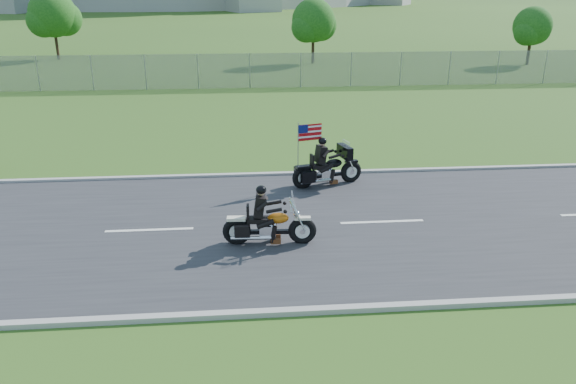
{
  "coord_description": "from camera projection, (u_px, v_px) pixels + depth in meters",
  "views": [
    {
      "loc": [
        0.39,
        -13.19,
        5.97
      ],
      "look_at": [
        1.53,
        0.0,
        0.96
      ],
      "focal_mm": 35.0,
      "sensor_mm": 36.0,
      "label": 1
    }
  ],
  "objects": [
    {
      "name": "road",
      "position": [
        229.0,
        228.0,
        14.37
      ],
      "size": [
        120.0,
        8.0,
        0.04
      ],
      "primitive_type": "cube",
      "color": "#28282B",
      "rests_on": "ground"
    },
    {
      "name": "tree_fence_near",
      "position": [
        314.0,
        23.0,
        41.79
      ],
      "size": [
        3.52,
        3.28,
        4.75
      ],
      "color": "#382316",
      "rests_on": "ground"
    },
    {
      "name": "motorcycle_follow",
      "position": [
        327.0,
        169.0,
        17.19
      ],
      "size": [
        2.28,
        1.05,
        1.94
      ],
      "rotation": [
        0.0,
        0.0,
        0.27
      ],
      "color": "black",
      "rests_on": "ground"
    },
    {
      "name": "fence",
      "position": [
        145.0,
        72.0,
        32.25
      ],
      "size": [
        60.0,
        0.03,
        2.0
      ],
      "primitive_type": "cube",
      "color": "gray",
      "rests_on": "ground"
    },
    {
      "name": "tree_fence_mid",
      "position": [
        54.0,
        16.0,
        43.8
      ],
      "size": [
        3.96,
        3.69,
        5.3
      ],
      "color": "#382316",
      "rests_on": "ground"
    },
    {
      "name": "tree_fence_far",
      "position": [
        532.0,
        28.0,
        41.32
      ],
      "size": [
        3.08,
        2.87,
        4.2
      ],
      "color": "#382316",
      "rests_on": "ground"
    },
    {
      "name": "ground",
      "position": [
        229.0,
        229.0,
        14.37
      ],
      "size": [
        420.0,
        420.0,
        0.0
      ],
      "primitive_type": "plane",
      "color": "#284515",
      "rests_on": "ground"
    },
    {
      "name": "motorcycle_lead",
      "position": [
        268.0,
        226.0,
        13.35
      ],
      "size": [
        2.26,
        0.61,
        1.52
      ],
      "rotation": [
        0.0,
        0.0,
        -0.06
      ],
      "color": "black",
      "rests_on": "ground"
    },
    {
      "name": "curb_north",
      "position": [
        230.0,
        175.0,
        18.13
      ],
      "size": [
        120.0,
        0.18,
        0.12
      ],
      "primitive_type": "cube",
      "color": "#9E9B93",
      "rests_on": "ground"
    },
    {
      "name": "curb_south",
      "position": [
        226.0,
        315.0,
        10.58
      ],
      "size": [
        120.0,
        0.18,
        0.12
      ],
      "primitive_type": "cube",
      "color": "#9E9B93",
      "rests_on": "ground"
    }
  ]
}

